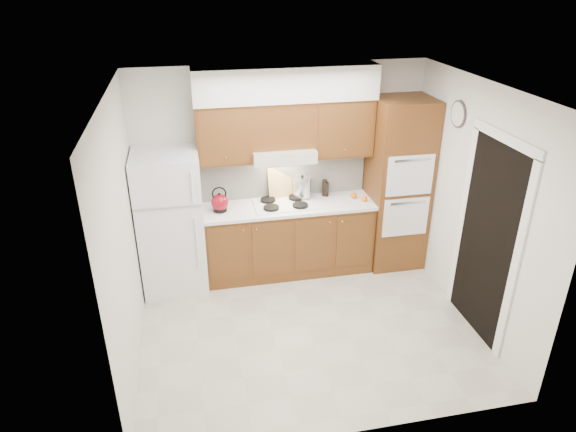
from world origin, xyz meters
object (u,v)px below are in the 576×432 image
object	(u,v)px
oven_cabinet	(397,185)
stock_pot	(302,187)
kettle	(220,203)
fridge	(171,223)

from	to	relation	value
oven_cabinet	stock_pot	bearing A→B (deg)	171.21
oven_cabinet	stock_pot	size ratio (longest dim) A/B	9.07
oven_cabinet	kettle	size ratio (longest dim) A/B	10.53
stock_pot	fridge	bearing A→B (deg)	-172.35
stock_pot	oven_cabinet	bearing A→B (deg)	-8.79
fridge	stock_pot	size ratio (longest dim) A/B	7.09
fridge	kettle	world-z (taller)	fridge
stock_pot	kettle	bearing A→B (deg)	-169.86
fridge	oven_cabinet	distance (m)	2.86
fridge	kettle	xyz separation A→B (m)	(0.59, 0.03, 0.19)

